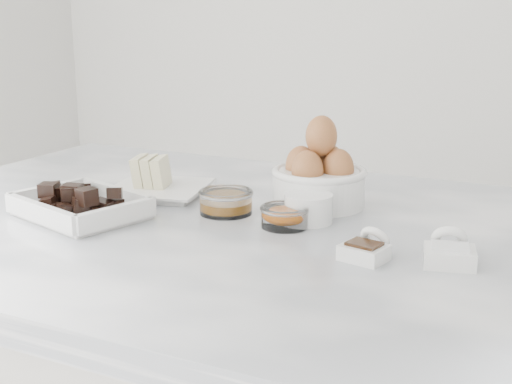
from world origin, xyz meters
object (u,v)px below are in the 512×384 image
chocolate_dish (80,203)px  honey_bowl (226,201)px  sugar_ramekin (309,207)px  egg_bowl (319,177)px  zest_bowl (285,216)px  butter_plate (158,182)px  salt_spoon (449,251)px  vanilla_spoon (367,248)px

chocolate_dish → honey_bowl: (0.19, 0.11, -0.00)m
sugar_ramekin → egg_bowl: (-0.02, 0.09, 0.02)m
zest_bowl → butter_plate: bearing=164.2°
honey_bowl → butter_plate: bearing=161.8°
butter_plate → salt_spoon: (0.52, -0.12, -0.01)m
butter_plate → honey_bowl: 0.17m
chocolate_dish → sugar_ramekin: (0.32, 0.13, 0.00)m
butter_plate → zest_bowl: size_ratio=2.53×
zest_bowl → egg_bowl: bearing=89.5°
zest_bowl → salt_spoon: salt_spoon is taller
egg_bowl → vanilla_spoon: 0.26m
zest_bowl → vanilla_spoon: vanilla_spoon is taller
sugar_ramekin → honey_bowl: sugar_ramekin is taller
butter_plate → zest_bowl: 0.28m
sugar_ramekin → honey_bowl: (-0.13, -0.01, -0.00)m
egg_bowl → vanilla_spoon: (0.15, -0.21, -0.03)m
sugar_ramekin → zest_bowl: 0.04m
butter_plate → salt_spoon: butter_plate is taller
honey_bowl → vanilla_spoon: (0.26, -0.10, -0.01)m
chocolate_dish → zest_bowl: bearing=16.9°
sugar_ramekin → egg_bowl: egg_bowl is taller
chocolate_dish → butter_plate: (0.03, 0.17, -0.00)m
honey_bowl → vanilla_spoon: bearing=-21.3°
chocolate_dish → zest_bowl: (0.30, 0.09, -0.00)m
butter_plate → egg_bowl: 0.28m
zest_bowl → salt_spoon: 0.25m
vanilla_spoon → honey_bowl: bearing=158.7°
butter_plate → vanilla_spoon: size_ratio=2.48×
butter_plate → sugar_ramekin: (0.29, -0.04, 0.00)m
butter_plate → egg_bowl: (0.27, 0.05, 0.03)m
egg_bowl → salt_spoon: size_ratio=1.77×
sugar_ramekin → egg_bowl: size_ratio=0.47×
chocolate_dish → butter_plate: size_ratio=1.22×
sugar_ramekin → vanilla_spoon: size_ratio=0.96×
honey_bowl → chocolate_dish: bearing=-148.8°
zest_bowl → vanilla_spoon: (0.15, -0.08, -0.00)m
chocolate_dish → egg_bowl: (0.30, 0.22, 0.03)m
sugar_ramekin → salt_spoon: bearing=-20.7°
honey_bowl → vanilla_spoon: vanilla_spoon is taller
honey_bowl → salt_spoon: size_ratio=1.00×
sugar_ramekin → butter_plate: bearing=172.3°
sugar_ramekin → vanilla_spoon: 0.17m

